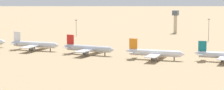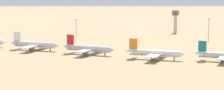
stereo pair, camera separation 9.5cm
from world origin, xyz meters
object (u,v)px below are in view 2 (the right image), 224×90
control_tower (175,19)px  light_pole_east (76,27)px  parked_jet_white_1 (34,44)px  light_pole_mid (209,28)px  parked_jet_teal_4 (224,55)px  parked_jet_red_2 (88,48)px  parked_jet_orange_3 (154,53)px

control_tower → light_pole_east: size_ratio=1.42×
parked_jet_white_1 → light_pole_mid: light_pole_mid is taller
light_pole_east → light_pole_mid: bearing=10.9°
control_tower → parked_jet_teal_4: bearing=-61.7°
parked_jet_red_2 → parked_jet_orange_3: parked_jet_orange_3 is taller
light_pole_mid → parked_jet_orange_3: bearing=-91.5°
light_pole_east → control_tower: bearing=47.0°
parked_jet_teal_4 → light_pole_east: light_pole_east is taller
parked_jet_orange_3 → parked_jet_teal_4: 42.21m
light_pole_mid → light_pole_east: light_pole_mid is taller
parked_jet_white_1 → light_pole_mid: (94.68, 112.12, 5.94)m
parked_jet_white_1 → parked_jet_teal_4: parked_jet_white_1 is taller
parked_jet_red_2 → light_pole_east: 111.52m
parked_jet_white_1 → light_pole_east: bearing=96.6°
parked_jet_orange_3 → parked_jet_teal_4: bearing=7.0°
parked_jet_orange_3 → parked_jet_teal_4: size_ratio=1.04×
parked_jet_red_2 → light_pole_east: size_ratio=2.58×
parked_jet_teal_4 → light_pole_mid: (-38.06, 105.37, 6.13)m
parked_jet_red_2 → parked_jet_orange_3: 47.42m
light_pole_mid → light_pole_east: bearing=-169.1°
parked_jet_red_2 → light_pole_mid: 124.83m
parked_jet_red_2 → light_pole_east: (-62.34, 92.36, 4.47)m
light_pole_mid → light_pole_east: (-112.73, -21.69, -1.52)m
parked_jet_orange_3 → light_pole_east: 144.27m
parked_jet_white_1 → light_pole_mid: size_ratio=2.18×
control_tower → light_pole_mid: (45.80, -50.16, -2.58)m
parked_jet_white_1 → parked_jet_red_2: size_ratio=1.02×
parked_jet_red_2 → control_tower: control_tower is taller
parked_jet_orange_3 → parked_jet_teal_4: (41.04, 9.85, -0.15)m
parked_jet_red_2 → light_pole_mid: size_ratio=2.15×
parked_jet_white_1 → light_pole_east: (-18.06, 90.42, 4.41)m
parked_jet_white_1 → parked_jet_teal_4: (132.73, 6.74, -0.20)m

